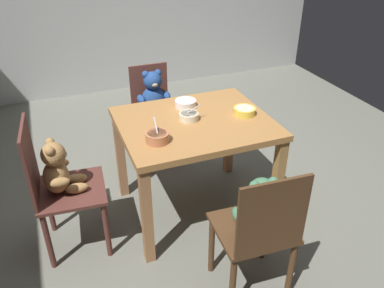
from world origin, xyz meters
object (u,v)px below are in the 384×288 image
object	(u,v)px
porridge_bowl_white_far_center	(186,103)
porridge_bowl_yellow_near_right	(244,111)
teddy_chair_near_front	(259,219)
dining_table	(195,135)
porridge_bowl_cream_center	(189,116)
porridge_bowl_terracotta_near_left	(157,137)
teddy_chair_near_left	(59,178)
teddy_chair_far_center	(154,101)

from	to	relation	value
porridge_bowl_white_far_center	porridge_bowl_yellow_near_right	size ratio (longest dim) A/B	1.01
teddy_chair_near_front	dining_table	bearing A→B (deg)	6.03
porridge_bowl_cream_center	porridge_bowl_terracotta_near_left	bearing A→B (deg)	-144.02
teddy_chair_near_left	porridge_bowl_yellow_near_right	bearing A→B (deg)	4.98
teddy_chair_near_left	teddy_chair_near_front	xyz separation A→B (m)	(0.95, -0.78, 0.00)
porridge_bowl_yellow_near_right	teddy_chair_near_left	bearing A→B (deg)	-179.54
teddy_chair_near_left	teddy_chair_far_center	bearing A→B (deg)	49.66
teddy_chair_far_center	porridge_bowl_white_far_center	size ratio (longest dim) A/B	5.48
teddy_chair_far_center	dining_table	bearing A→B (deg)	3.88
teddy_chair_near_left	porridge_bowl_terracotta_near_left	distance (m)	0.66
porridge_bowl_cream_center	porridge_bowl_terracotta_near_left	world-z (taller)	porridge_bowl_terracotta_near_left
porridge_bowl_terracotta_near_left	teddy_chair_far_center	bearing A→B (deg)	75.40
dining_table	teddy_chair_near_front	distance (m)	0.83
teddy_chair_near_front	porridge_bowl_cream_center	distance (m)	0.88
teddy_chair_near_left	teddy_chair_far_center	xyz separation A→B (m)	(0.86, 0.87, 0.01)
porridge_bowl_cream_center	porridge_bowl_yellow_near_right	world-z (taller)	porridge_bowl_cream_center
dining_table	porridge_bowl_cream_center	size ratio (longest dim) A/B	7.33
porridge_bowl_cream_center	porridge_bowl_terracotta_near_left	xyz separation A→B (m)	(-0.28, -0.20, 0.01)
dining_table	porridge_bowl_yellow_near_right	size ratio (longest dim) A/B	6.65
teddy_chair_far_center	porridge_bowl_cream_center	world-z (taller)	porridge_bowl_cream_center
dining_table	porridge_bowl_white_far_center	distance (m)	0.26
dining_table	porridge_bowl_cream_center	xyz separation A→B (m)	(-0.03, 0.03, 0.14)
teddy_chair_far_center	teddy_chair_near_left	bearing A→B (deg)	-44.62
dining_table	porridge_bowl_yellow_near_right	xyz separation A→B (m)	(0.35, -0.03, 0.13)
teddy_chair_far_center	porridge_bowl_cream_center	xyz separation A→B (m)	(0.02, -0.79, 0.23)
porridge_bowl_white_far_center	teddy_chair_far_center	bearing A→B (deg)	96.74
teddy_chair_near_front	porridge_bowl_white_far_center	size ratio (longest dim) A/B	5.82
porridge_bowl_white_far_center	porridge_bowl_yellow_near_right	world-z (taller)	porridge_bowl_white_far_center
teddy_chair_near_left	porridge_bowl_white_far_center	distance (m)	1.00
porridge_bowl_cream_center	porridge_bowl_yellow_near_right	size ratio (longest dim) A/B	0.91
dining_table	porridge_bowl_cream_center	distance (m)	0.14
porridge_bowl_white_far_center	porridge_bowl_cream_center	world-z (taller)	porridge_bowl_cream_center
teddy_chair_near_left	porridge_bowl_cream_center	bearing A→B (deg)	9.08
dining_table	teddy_chair_near_left	xyz separation A→B (m)	(-0.91, -0.04, -0.10)
teddy_chair_near_front	porridge_bowl_terracotta_near_left	size ratio (longest dim) A/B	5.73
teddy_chair_near_left	porridge_bowl_yellow_near_right	world-z (taller)	teddy_chair_near_left
porridge_bowl_cream_center	teddy_chair_near_front	bearing A→B (deg)	-85.02
porridge_bowl_yellow_near_right	porridge_bowl_terracotta_near_left	size ratio (longest dim) A/B	0.98
dining_table	porridge_bowl_white_far_center	world-z (taller)	porridge_bowl_white_far_center
teddy_chair_near_left	teddy_chair_far_center	world-z (taller)	teddy_chair_near_left
teddy_chair_far_center	porridge_bowl_cream_center	size ratio (longest dim) A/B	6.10
dining_table	porridge_bowl_terracotta_near_left	xyz separation A→B (m)	(-0.31, -0.18, 0.14)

